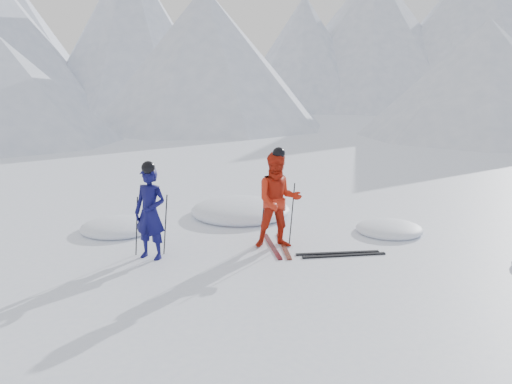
{
  "coord_description": "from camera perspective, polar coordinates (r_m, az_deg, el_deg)",
  "views": [
    {
      "loc": [
        -1.76,
        -10.6,
        3.55
      ],
      "look_at": [
        -1.43,
        0.5,
        1.1
      ],
      "focal_mm": 38.0,
      "sensor_mm": 36.0,
      "label": 1
    }
  ],
  "objects": [
    {
      "name": "ski_worn_right",
      "position": [
        11.38,
        2.93,
        -5.68
      ],
      "size": [
        0.19,
        1.7,
        0.03
      ],
      "primitive_type": "cube",
      "rotation": [
        0.0,
        0.0,
        0.06
      ],
      "color": "black",
      "rests_on": "ground"
    },
    {
      "name": "pole_blue_right",
      "position": [
        10.91,
        -9.51,
        -3.4
      ],
      "size": [
        0.12,
        0.07,
        1.21
      ],
      "primitive_type": "cylinder",
      "rotation": [
        -0.04,
        0.08,
        0.0
      ],
      "color": "black",
      "rests_on": "ground"
    },
    {
      "name": "pole_blue_left",
      "position": [
        10.91,
        -12.45,
        -3.53
      ],
      "size": [
        0.12,
        0.09,
        1.21
      ],
      "primitive_type": "cylinder",
      "rotation": [
        0.05,
        0.08,
        0.0
      ],
      "color": "black",
      "rests_on": "ground"
    },
    {
      "name": "ground",
      "position": [
        11.32,
        7.38,
        -5.95
      ],
      "size": [
        160.0,
        160.0,
        0.0
      ],
      "primitive_type": "plane",
      "color": "white",
      "rests_on": "ground"
    },
    {
      "name": "skier_blue",
      "position": [
        10.63,
        -11.08,
        -2.19
      ],
      "size": [
        0.78,
        0.67,
        1.81
      ],
      "primitive_type": "imported",
      "rotation": [
        0.0,
        0.0,
        -0.42
      ],
      "color": "#0B0B46",
      "rests_on": "ground"
    },
    {
      "name": "ski_loose_b",
      "position": [
        10.93,
        9.25,
        -6.6
      ],
      "size": [
        1.7,
        0.3,
        0.03
      ],
      "primitive_type": "cube",
      "rotation": [
        0.0,
        0.0,
        1.7
      ],
      "color": "black",
      "rests_on": "ground"
    },
    {
      "name": "pole_red_right",
      "position": [
        11.35,
        3.81,
        -2.33
      ],
      "size": [
        0.13,
        0.09,
        1.32
      ],
      "primitive_type": "cylinder",
      "rotation": [
        -0.05,
        0.08,
        0.0
      ],
      "color": "black",
      "rests_on": "ground"
    },
    {
      "name": "ski_loose_a",
      "position": [
        11.05,
        8.59,
        -6.36
      ],
      "size": [
        1.7,
        0.24,
        0.03
      ],
      "primitive_type": "cube",
      "rotation": [
        0.0,
        0.0,
        1.66
      ],
      "color": "black",
      "rests_on": "ground"
    },
    {
      "name": "skier_red",
      "position": [
        11.1,
        2.36,
        -0.9
      ],
      "size": [
        1.03,
        0.84,
        1.98
      ],
      "primitive_type": "imported",
      "rotation": [
        0.0,
        0.0,
        0.1
      ],
      "color": "red",
      "rests_on": "ground"
    },
    {
      "name": "ski_worn_left",
      "position": [
        11.36,
        1.71,
        -5.7
      ],
      "size": [
        0.31,
        1.7,
        0.03
      ],
      "primitive_type": "cube",
      "rotation": [
        0.0,
        0.0,
        0.13
      ],
      "color": "black",
      "rests_on": "ground"
    },
    {
      "name": "mountain_range",
      "position": [
        46.62,
        7.84,
        16.22
      ],
      "size": [
        106.15,
        62.94,
        15.53
      ],
      "color": "#B2BCD1",
      "rests_on": "ground"
    },
    {
      "name": "pole_red_left",
      "position": [
        11.41,
        0.76,
        -2.23
      ],
      "size": [
        0.13,
        0.1,
        1.32
      ],
      "primitive_type": "cylinder",
      "rotation": [
        0.06,
        0.08,
        0.0
      ],
      "color": "black",
      "rests_on": "ground"
    },
    {
      "name": "snow_lumps",
      "position": [
        13.07,
        -0.01,
        -3.32
      ],
      "size": [
        9.96,
        6.1,
        0.55
      ],
      "color": "white",
      "rests_on": "ground"
    }
  ]
}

